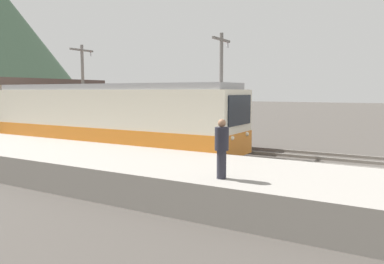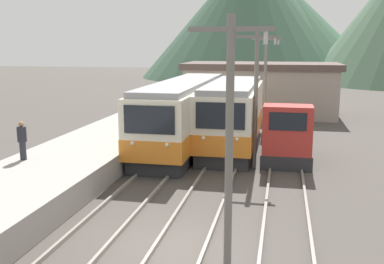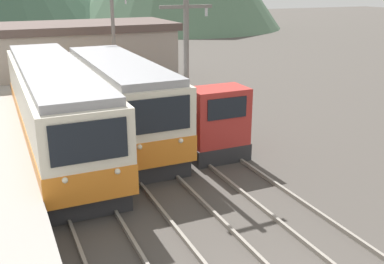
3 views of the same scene
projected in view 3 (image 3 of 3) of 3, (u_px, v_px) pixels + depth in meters
commuter_train_left at (56, 111)px, 19.16m from camera, size 2.84×14.18×3.75m
commuter_train_center at (120, 105)px, 20.14m from camera, size 2.84×10.42×3.73m
shunting_locomotive at (204, 122)px, 19.36m from camera, size 2.40×4.62×3.00m
catenary_mast_mid at (187, 78)px, 16.69m from camera, size 2.00×0.20×6.49m
catenary_mast_far at (114, 45)px, 25.62m from camera, size 2.00×0.20×6.49m
station_building at (83, 54)px, 31.41m from camera, size 12.60×6.30×4.30m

